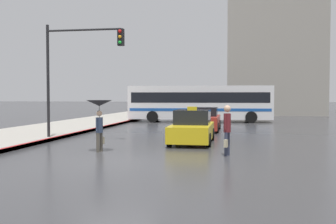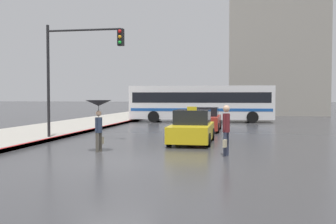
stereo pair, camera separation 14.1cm
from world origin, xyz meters
name	(u,v)px [view 1 (the left image)]	position (x,y,z in m)	size (l,w,h in m)	color
ground_plane	(116,162)	(0.00, 0.00, 0.00)	(300.00, 300.00, 0.00)	#38383A
taxi	(192,128)	(1.88, 5.85, 0.69)	(1.91, 4.22, 1.70)	gold
sedan_red	(205,120)	(1.94, 12.53, 0.68)	(1.91, 4.54, 1.47)	#A52D23
city_bus	(200,102)	(0.84, 21.15, 1.71)	(12.18, 3.33, 3.06)	silver
pedestrian_with_umbrella	(99,110)	(-1.38, 2.26, 1.64)	(1.02, 1.02, 2.03)	#4C473D
pedestrian_man	(227,127)	(3.57, 2.10, 1.06)	(0.34, 0.56, 1.85)	#2D3347
traffic_light	(78,59)	(-3.68, 5.67, 3.97)	(3.93, 0.38, 5.67)	black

